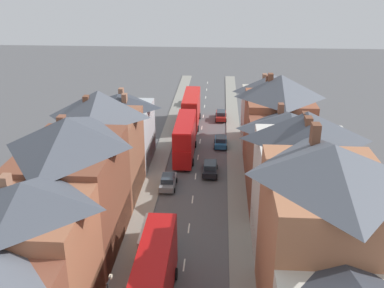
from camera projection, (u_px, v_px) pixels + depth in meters
The scene contains 14 objects.
pavement_left at pixel (158, 168), 58.72m from camera, with size 2.20×104.00×0.14m, color gray.
pavement_right at pixel (236, 170), 58.12m from camera, with size 2.20×104.00×0.14m, color gray.
centre_line_dashes at pixel (196, 176), 56.59m from camera, with size 0.14×97.80×0.01m.
terrace_row_left at pixel (56, 219), 36.26m from camera, with size 8.00×56.84×12.79m.
terrace_row_right at pixel (304, 202), 38.27m from camera, with size 8.00×64.96×14.66m.
double_decker_bus_lead at pixel (155, 276), 34.14m from camera, with size 2.74×10.80×5.30m.
double_decker_bus_mid_street at pixel (185, 138), 61.35m from camera, with size 2.74×10.80×5.30m.
double_decker_bus_far_approaching at pixel (191, 109), 73.44m from camera, with size 2.74×10.80×5.30m.
car_near_blue at pixel (188, 100), 84.90m from camera, with size 1.90×4.30×1.70m.
car_near_silver at pixel (221, 115), 76.93m from camera, with size 1.90×4.59×1.57m.
car_parked_left_a at pixel (168, 181), 53.48m from camera, with size 1.90×4.28×1.59m.
car_parked_right_a at pixel (221, 141), 65.51m from camera, with size 1.90×4.03×1.58m.
car_mid_black at pixel (210, 168), 56.93m from camera, with size 1.90×4.57×1.66m.
delivery_van at pixel (153, 237), 41.58m from camera, with size 2.20×5.20×2.41m.
Camera 1 is at (2.82, -14.90, 24.93)m, focal length 42.00 mm.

